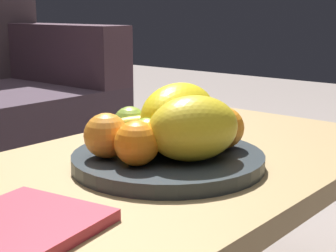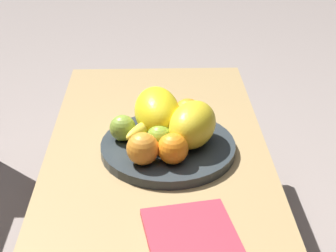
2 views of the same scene
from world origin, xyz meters
name	(u,v)px [view 1 (image 1 of 2)]	position (x,y,z in m)	size (l,w,h in m)	color
coffee_table	(136,193)	(0.00, 0.00, 0.36)	(1.22, 0.58, 0.40)	#A18353
fruit_bowl	(168,160)	(0.06, -0.03, 0.41)	(0.35, 0.35, 0.03)	#2C3437
melon_large_front	(194,128)	(0.05, -0.09, 0.48)	(0.16, 0.11, 0.11)	yellow
melon_smaller_beside	(177,114)	(0.12, 0.00, 0.48)	(0.19, 0.12, 0.12)	yellow
orange_front	(223,128)	(0.15, -0.08, 0.46)	(0.08, 0.08, 0.08)	orange
orange_left	(106,136)	(-0.04, 0.04, 0.46)	(0.08, 0.08, 0.08)	orange
orange_right	(137,143)	(-0.03, -0.04, 0.46)	(0.08, 0.08, 0.08)	orange
apple_front	(130,124)	(0.08, 0.09, 0.46)	(0.07, 0.07, 0.07)	olive
apple_left	(148,136)	(0.03, -0.01, 0.46)	(0.07, 0.07, 0.07)	olive
banana_bunch	(148,134)	(0.06, 0.03, 0.45)	(0.16, 0.12, 0.06)	gold
magazine	(2,234)	(-0.31, -0.07, 0.41)	(0.25, 0.18, 0.02)	#C13242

